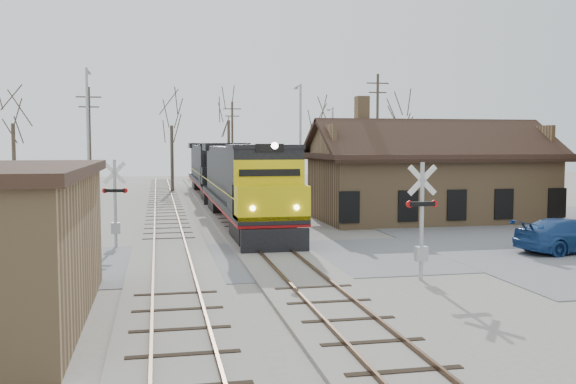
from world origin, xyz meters
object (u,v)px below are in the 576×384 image
Objects in this scene: locomotive_trailing at (212,168)px; parked_car at (570,235)px; locomotive_lead at (244,182)px; depot at (428,182)px.

locomotive_trailing is 4.17× the size of parked_car.
locomotive_trailing is (0.00, 22.23, -0.00)m from locomotive_lead.
parked_car is at bearing -43.33° from locomotive_lead.
locomotive_trailing is at bearing 119.13° from depot.
locomotive_trailing reaches higher than parked_car.
locomotive_lead is 1.00× the size of locomotive_trailing.
locomotive_trailing is (-11.99, 21.52, 0.16)m from depot.
locomotive_lead is 22.23m from locomotive_trailing.
parked_car is (13.06, -12.32, -1.80)m from locomotive_lead.
parked_car is at bearing -85.31° from depot.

